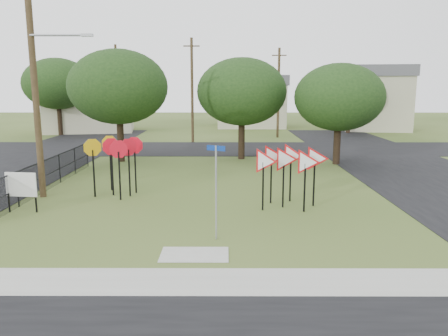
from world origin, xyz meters
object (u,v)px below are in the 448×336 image
at_px(stop_sign_cluster, 116,153).
at_px(info_board, 21,186).
at_px(street_name_sign, 216,186).
at_px(yield_sign_cluster, 288,162).

bearing_deg(stop_sign_cluster, info_board, -137.60).
distance_m(street_name_sign, yield_sign_cluster, 4.87).
xyz_separation_m(yield_sign_cluster, info_board, (-10.54, -0.89, -0.81)).
height_order(stop_sign_cluster, yield_sign_cluster, stop_sign_cluster).
bearing_deg(street_name_sign, info_board, 158.32).
distance_m(yield_sign_cluster, info_board, 10.61).
distance_m(street_name_sign, info_board, 8.30).
height_order(street_name_sign, info_board, street_name_sign).
bearing_deg(yield_sign_cluster, info_board, -175.16).
distance_m(street_name_sign, stop_sign_cluster, 7.46).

